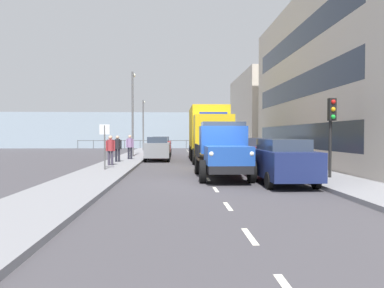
% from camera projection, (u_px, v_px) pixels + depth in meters
% --- Properties ---
extents(ground_plane, '(80.00, 80.00, 0.00)m').
position_uv_depth(ground_plane, '(196.00, 162.00, 24.77)').
color(ground_plane, '#423F44').
extents(sidewalk_left, '(2.50, 45.05, 0.15)m').
position_uv_depth(sidewalk_left, '(265.00, 161.00, 24.99)').
color(sidewalk_left, gray).
rests_on(sidewalk_left, ground_plane).
extents(sidewalk_right, '(2.50, 45.05, 0.15)m').
position_uv_depth(sidewalk_right, '(125.00, 161.00, 24.55)').
color(sidewalk_right, gray).
rests_on(sidewalk_right, ground_plane).
extents(road_centreline_markings, '(0.12, 41.12, 0.01)m').
position_uv_depth(road_centreline_markings, '(196.00, 162.00, 24.35)').
color(road_centreline_markings, silver).
rests_on(road_centreline_markings, ground_plane).
extents(building_terrace, '(8.20, 19.70, 10.58)m').
position_uv_depth(building_terrace, '(358.00, 81.00, 22.68)').
color(building_terrace, beige).
rests_on(building_terrace, ground_plane).
extents(building_far_block, '(8.19, 14.04, 8.82)m').
position_uv_depth(building_far_block, '(274.00, 113.00, 42.28)').
color(building_far_block, beige).
rests_on(building_far_block, ground_plane).
extents(sea_horizon, '(80.00, 0.80, 5.00)m').
position_uv_depth(sea_horizon, '(185.00, 130.00, 50.19)').
color(sea_horizon, '#8C9EAD').
rests_on(sea_horizon, ground_plane).
extents(seawall_railing, '(28.08, 0.08, 1.20)m').
position_uv_depth(seawall_railing, '(186.00, 142.00, 46.64)').
color(seawall_railing, '#4C5156').
rests_on(seawall_railing, ground_plane).
extents(truck_vintage_blue, '(2.17, 5.64, 2.43)m').
position_uv_depth(truck_vintage_blue, '(223.00, 151.00, 15.27)').
color(truck_vintage_blue, black).
rests_on(truck_vintage_blue, ground_plane).
extents(lorry_cargo_yellow, '(2.58, 8.20, 3.87)m').
position_uv_depth(lorry_cargo_yellow, '(209.00, 132.00, 25.19)').
color(lorry_cargo_yellow, gold).
rests_on(lorry_cargo_yellow, ground_plane).
extents(car_navy_kerbside_near, '(1.84, 4.46, 1.72)m').
position_uv_depth(car_navy_kerbside_near, '(281.00, 161.00, 13.71)').
color(car_navy_kerbside_near, navy).
rests_on(car_navy_kerbside_near, ground_plane).
extents(car_maroon_kerbside_1, '(1.92, 4.38, 1.72)m').
position_uv_depth(car_maroon_kerbside_1, '(251.00, 153.00, 19.14)').
color(car_maroon_kerbside_1, maroon).
rests_on(car_maroon_kerbside_1, ground_plane).
extents(car_black_kerbside_2, '(1.75, 4.04, 1.72)m').
position_uv_depth(car_black_kerbside_2, '(233.00, 149.00, 25.12)').
color(car_black_kerbside_2, black).
rests_on(car_black_kerbside_2, ground_plane).
extents(car_white_kerbside_3, '(1.84, 3.82, 1.72)m').
position_uv_depth(car_white_kerbside_3, '(223.00, 146.00, 30.77)').
color(car_white_kerbside_3, white).
rests_on(car_white_kerbside_3, ground_plane).
extents(car_grey_oppositeside_0, '(1.80, 4.05, 1.72)m').
position_uv_depth(car_grey_oppositeside_0, '(158.00, 148.00, 25.89)').
color(car_grey_oppositeside_0, slate).
rests_on(car_grey_oppositeside_0, ground_plane).
extents(car_red_oppositeside_1, '(1.80, 4.57, 1.72)m').
position_uv_depth(car_red_oppositeside_1, '(161.00, 146.00, 31.47)').
color(car_red_oppositeside_1, '#B21E1E').
rests_on(car_red_oppositeside_1, ground_plane).
extents(pedestrian_with_bag, '(0.53, 0.34, 1.69)m').
position_uv_depth(pedestrian_with_bag, '(110.00, 148.00, 20.21)').
color(pedestrian_with_bag, '#383342').
rests_on(pedestrian_with_bag, sidewalk_right).
extents(pedestrian_strolling, '(0.53, 0.34, 1.67)m').
position_uv_depth(pedestrian_strolling, '(117.00, 146.00, 22.89)').
color(pedestrian_strolling, black).
rests_on(pedestrian_strolling, sidewalk_right).
extents(pedestrian_in_dark_coat, '(0.53, 0.34, 1.71)m').
position_uv_depth(pedestrian_in_dark_coat, '(130.00, 145.00, 25.41)').
color(pedestrian_in_dark_coat, black).
rests_on(pedestrian_in_dark_coat, sidewalk_right).
extents(traffic_light_near, '(0.28, 0.41, 3.20)m').
position_uv_depth(traffic_light_near, '(331.00, 120.00, 14.39)').
color(traffic_light_near, black).
rests_on(traffic_light_near, sidewalk_left).
extents(lamp_post_promenade, '(0.32, 1.14, 6.76)m').
position_uv_depth(lamp_post_promenade, '(133.00, 106.00, 28.60)').
color(lamp_post_promenade, '#59595B').
rests_on(lamp_post_promenade, sidewalk_right).
extents(lamp_post_far, '(0.32, 1.14, 5.55)m').
position_uv_depth(lamp_post_far, '(143.00, 120.00, 39.51)').
color(lamp_post_far, '#59595B').
rests_on(lamp_post_far, sidewalk_right).
extents(street_sign, '(0.50, 0.07, 2.25)m').
position_uv_depth(street_sign, '(105.00, 139.00, 17.79)').
color(street_sign, '#4C4C4C').
rests_on(street_sign, sidewalk_right).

